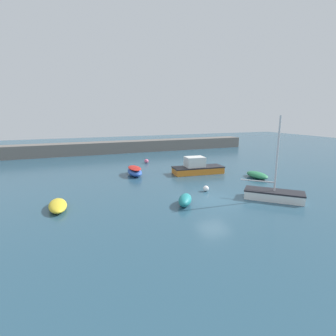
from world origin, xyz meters
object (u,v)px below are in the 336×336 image
at_px(rowboat_white_midwater, 58,205).
at_px(fishing_dinghy_green, 185,200).
at_px(sailboat_tall_mast, 274,194).
at_px(cabin_cruiser_white, 197,168).
at_px(rowboat_with_red_cover, 135,171).
at_px(mooring_buoy_white, 206,189).
at_px(rowboat_blue_near, 257,175).
at_px(mooring_buoy_pink, 146,161).

relative_size(rowboat_white_midwater, fishing_dinghy_green, 1.27).
relative_size(sailboat_tall_mast, rowboat_white_midwater, 2.16).
bearing_deg(sailboat_tall_mast, cabin_cruiser_white, 141.72).
bearing_deg(rowboat_with_red_cover, rowboat_white_midwater, -41.79).
distance_m(sailboat_tall_mast, mooring_buoy_white, 5.60).
bearing_deg(fishing_dinghy_green, rowboat_with_red_cover, 38.29).
bearing_deg(rowboat_blue_near, mooring_buoy_white, 108.80).
distance_m(rowboat_blue_near, mooring_buoy_white, 7.89).
bearing_deg(rowboat_white_midwater, fishing_dinghy_green, 72.91).
bearing_deg(mooring_buoy_pink, rowboat_with_red_cover, -117.73).
bearing_deg(sailboat_tall_mast, rowboat_white_midwater, -149.71).
distance_m(fishing_dinghy_green, mooring_buoy_pink, 17.40).
height_order(rowboat_with_red_cover, rowboat_blue_near, rowboat_with_red_cover).
relative_size(sailboat_tall_mast, mooring_buoy_pink, 11.66).
xyz_separation_m(rowboat_blue_near, mooring_buoy_white, (-7.57, -2.22, -0.06)).
distance_m(cabin_cruiser_white, mooring_buoy_white, 7.06).
relative_size(rowboat_with_red_cover, mooring_buoy_white, 6.64).
xyz_separation_m(sailboat_tall_mast, fishing_dinghy_green, (-7.13, 1.54, -0.05)).
bearing_deg(rowboat_blue_near, rowboat_with_red_cover, 65.19).
relative_size(rowboat_with_red_cover, fishing_dinghy_green, 1.42).
distance_m(rowboat_white_midwater, mooring_buoy_pink, 18.47).
xyz_separation_m(fishing_dinghy_green, cabin_cruiser_white, (5.84, 9.02, 0.29)).
bearing_deg(cabin_cruiser_white, fishing_dinghy_green, -117.41).
bearing_deg(cabin_cruiser_white, mooring_buoy_white, -106.19).
xyz_separation_m(rowboat_white_midwater, cabin_cruiser_white, (14.76, 6.41, 0.40)).
xyz_separation_m(cabin_cruiser_white, mooring_buoy_pink, (-3.49, 8.22, -0.40)).
xyz_separation_m(rowboat_with_red_cover, rowboat_blue_near, (11.84, -6.10, -0.15)).
bearing_deg(cabin_cruiser_white, rowboat_white_midwater, -150.99).
bearing_deg(mooring_buoy_white, rowboat_blue_near, 16.36).
bearing_deg(rowboat_with_red_cover, cabin_cruiser_white, 77.66).
distance_m(mooring_buoy_pink, mooring_buoy_white, 14.79).
bearing_deg(sailboat_tall_mast, fishing_dinghy_green, -147.43).
bearing_deg(rowboat_blue_near, cabin_cruiser_white, 51.35).
height_order(sailboat_tall_mast, cabin_cruiser_white, sailboat_tall_mast).
bearing_deg(fishing_dinghy_green, rowboat_blue_near, -33.71).
bearing_deg(mooring_buoy_white, mooring_buoy_pink, 93.44).
relative_size(rowboat_white_midwater, rowboat_with_red_cover, 0.90).
height_order(sailboat_tall_mast, mooring_buoy_pink, sailboat_tall_mast).
relative_size(sailboat_tall_mast, mooring_buoy_white, 12.88).
height_order(sailboat_tall_mast, rowboat_with_red_cover, sailboat_tall_mast).
height_order(rowboat_with_red_cover, fishing_dinghy_green, rowboat_with_red_cover).
xyz_separation_m(rowboat_white_midwater, rowboat_blue_near, (19.72, 2.09, 0.03)).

